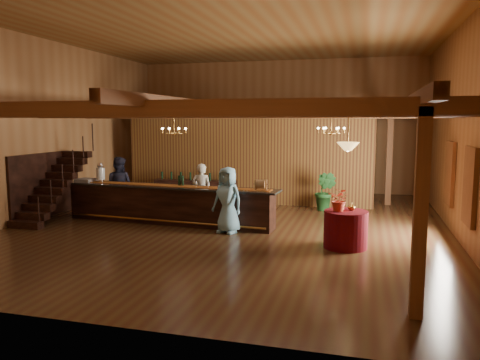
% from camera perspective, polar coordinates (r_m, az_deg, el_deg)
% --- Properties ---
extents(floor, '(14.00, 14.00, 0.00)m').
position_cam_1_polar(floor, '(13.66, -0.94, -5.40)').
color(floor, '#442E17').
rests_on(floor, ground).
extents(ceiling, '(14.00, 14.00, 0.00)m').
position_cam_1_polar(ceiling, '(13.56, -0.99, 17.91)').
color(ceiling, olive).
rests_on(ceiling, wall_back).
extents(wall_back, '(12.00, 0.10, 5.50)m').
position_cam_1_polar(wall_back, '(20.15, 4.57, 6.55)').
color(wall_back, '#96663B').
rests_on(wall_back, floor).
extents(wall_front, '(12.00, 0.10, 5.50)m').
position_cam_1_polar(wall_front, '(6.88, -17.33, 4.88)').
color(wall_front, '#96663B').
rests_on(wall_front, floor).
extents(wall_left, '(0.10, 14.00, 5.50)m').
position_cam_1_polar(wall_left, '(16.06, -22.13, 5.86)').
color(wall_left, '#96663B').
rests_on(wall_left, floor).
extents(wall_right, '(0.10, 14.00, 5.50)m').
position_cam_1_polar(wall_right, '(13.02, 25.45, 5.48)').
color(wall_right, '#96663B').
rests_on(wall_right, floor).
extents(beam_grid, '(11.90, 13.90, 0.39)m').
position_cam_1_polar(beam_grid, '(13.82, -0.38, 8.29)').
color(beam_grid, brown).
rests_on(beam_grid, wall_left).
extents(support_posts, '(9.20, 10.20, 3.20)m').
position_cam_1_polar(support_posts, '(12.93, -1.57, 1.07)').
color(support_posts, brown).
rests_on(support_posts, floor).
extents(partition_wall, '(9.00, 0.18, 3.10)m').
position_cam_1_polar(partition_wall, '(16.90, 0.69, 2.36)').
color(partition_wall, brown).
rests_on(partition_wall, floor).
extents(window_right_front, '(0.12, 1.05, 1.75)m').
position_cam_1_polar(window_right_front, '(11.53, 26.29, -0.70)').
color(window_right_front, white).
rests_on(window_right_front, wall_right).
extents(window_right_back, '(0.12, 1.05, 1.75)m').
position_cam_1_polar(window_right_back, '(14.07, 24.26, 0.73)').
color(window_right_back, white).
rests_on(window_right_back, wall_right).
extents(staircase, '(1.00, 2.80, 2.00)m').
position_cam_1_polar(staircase, '(15.27, -21.84, -0.77)').
color(staircase, '#3A1D14').
rests_on(staircase, floor).
extents(backroom_boxes, '(4.10, 0.60, 1.10)m').
position_cam_1_polar(backroom_boxes, '(18.90, 2.80, -0.24)').
color(backroom_boxes, '#3A1D14').
rests_on(backroom_boxes, floor).
extents(tasting_bar, '(6.70, 1.31, 1.12)m').
position_cam_1_polar(tasting_bar, '(13.86, -8.75, -2.93)').
color(tasting_bar, '#3A1D14').
rests_on(tasting_bar, floor).
extents(beverage_dispenser, '(0.26, 0.26, 0.60)m').
position_cam_1_polar(beverage_dispenser, '(15.01, -16.64, 0.85)').
color(beverage_dispenser, silver).
rests_on(beverage_dispenser, tasting_bar).
extents(glass_rack_tray, '(0.50, 0.50, 0.10)m').
position_cam_1_polar(glass_rack_tray, '(15.24, -18.30, -0.02)').
color(glass_rack_tray, gray).
rests_on(glass_rack_tray, tasting_bar).
extents(raffle_drum, '(0.34, 0.24, 0.30)m').
position_cam_1_polar(raffle_drum, '(12.63, 2.55, -0.52)').
color(raffle_drum, brown).
rests_on(raffle_drum, tasting_bar).
extents(bar_bottle_0, '(0.07, 0.07, 0.30)m').
position_cam_1_polar(bar_bottle_0, '(13.72, -7.40, -0.06)').
color(bar_bottle_0, black).
rests_on(bar_bottle_0, tasting_bar).
extents(bar_bottle_1, '(0.07, 0.07, 0.30)m').
position_cam_1_polar(bar_bottle_1, '(13.68, -7.02, -0.08)').
color(bar_bottle_1, black).
rests_on(bar_bottle_1, tasting_bar).
extents(backbar_shelf, '(3.03, 0.68, 0.85)m').
position_cam_1_polar(backbar_shelf, '(17.08, -5.46, -1.42)').
color(backbar_shelf, '#3A1D14').
rests_on(backbar_shelf, floor).
extents(round_table, '(1.02, 1.02, 0.89)m').
position_cam_1_polar(round_table, '(11.37, 12.74, -5.89)').
color(round_table, '#450814').
rests_on(round_table, floor).
extents(chandelier_left, '(0.80, 0.80, 0.66)m').
position_cam_1_polar(chandelier_left, '(14.63, -8.04, 6.01)').
color(chandelier_left, '#B68236').
rests_on(chandelier_left, beam_grid).
extents(chandelier_right, '(0.80, 0.80, 0.64)m').
position_cam_1_polar(chandelier_right, '(14.23, 11.05, 6.00)').
color(chandelier_right, '#B68236').
rests_on(chandelier_right, beam_grid).
extents(pendant_lamp, '(0.52, 0.52, 0.90)m').
position_cam_1_polar(pendant_lamp, '(11.10, 13.03, 4.01)').
color(pendant_lamp, '#B68236').
rests_on(pendant_lamp, beam_grid).
extents(bartender, '(0.64, 0.44, 1.71)m').
position_cam_1_polar(bartender, '(14.27, -4.69, -1.39)').
color(bartender, silver).
rests_on(bartender, floor).
extents(staff_second, '(0.92, 0.73, 1.85)m').
position_cam_1_polar(staff_second, '(15.32, -14.53, -0.72)').
color(staff_second, '#1E1F30').
rests_on(staff_second, floor).
extents(guest, '(0.99, 0.78, 1.78)m').
position_cam_1_polar(guest, '(12.48, -1.52, -2.45)').
color(guest, '#7FC2E1').
rests_on(guest, floor).
extents(floor_plant, '(0.90, 0.83, 1.32)m').
position_cam_1_polar(floor_plant, '(15.79, 10.36, -1.36)').
color(floor_plant, '#1A4A1C').
rests_on(floor_plant, floor).
extents(table_flowers, '(0.62, 0.58, 0.55)m').
position_cam_1_polar(table_flowers, '(11.15, 12.06, -2.37)').
color(table_flowers, '#C73D28').
rests_on(table_flowers, round_table).
extents(table_vase, '(0.17, 0.17, 0.28)m').
position_cam_1_polar(table_vase, '(11.37, 13.45, -2.91)').
color(table_vase, '#B68236').
rests_on(table_vase, round_table).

